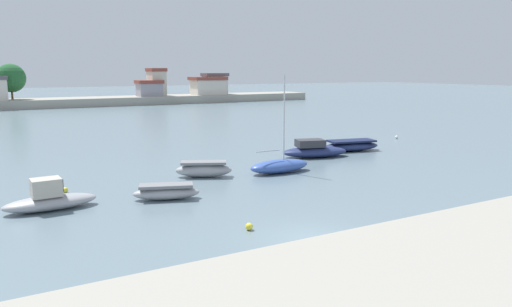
% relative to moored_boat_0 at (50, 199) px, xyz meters
% --- Properties ---
extents(ground_plane, '(400.00, 400.00, 0.00)m').
position_rel_moored_boat_0_xyz_m(ground_plane, '(9.06, -10.35, -0.55)').
color(ground_plane, slate).
extents(seawall_embankment, '(92.65, 6.15, 1.83)m').
position_rel_moored_boat_0_xyz_m(seawall_embankment, '(9.06, -17.28, 0.36)').
color(seawall_embankment, '#9E998C').
rests_on(seawall_embankment, ground).
extents(moored_boat_0, '(4.68, 1.86, 1.66)m').
position_rel_moored_boat_0_xyz_m(moored_boat_0, '(0.00, 0.00, 0.00)').
color(moored_boat_0, '#9E9EA3').
rests_on(moored_boat_0, ground).
extents(moored_boat_1, '(3.86, 2.41, 0.87)m').
position_rel_moored_boat_0_xyz_m(moored_boat_1, '(5.90, -1.02, -0.14)').
color(moored_boat_1, '#9E9EA3').
rests_on(moored_boat_1, ground).
extents(moored_boat_2, '(3.96, 2.79, 1.06)m').
position_rel_moored_boat_0_xyz_m(moored_boat_2, '(10.02, 3.24, -0.04)').
color(moored_boat_2, '#9E9EA3').
rests_on(moored_boat_2, ground).
extents(moored_boat_3, '(4.64, 1.78, 6.84)m').
position_rel_moored_boat_0_xyz_m(moored_boat_3, '(15.22, 1.90, -0.06)').
color(moored_boat_3, '#3856A8').
rests_on(moored_boat_3, ground).
extents(moored_boat_4, '(5.89, 3.60, 1.48)m').
position_rel_moored_boat_0_xyz_m(moored_boat_4, '(20.98, 5.67, 0.00)').
color(moored_boat_4, navy).
rests_on(moored_boat_4, ground).
extents(moored_boat_5, '(5.53, 3.09, 0.97)m').
position_rel_moored_boat_0_xyz_m(moored_boat_5, '(25.77, 6.60, -0.09)').
color(moored_boat_5, navy).
rests_on(moored_boat_5, ground).
extents(mooring_buoy_0, '(0.34, 0.34, 0.34)m').
position_rel_moored_boat_0_xyz_m(mooring_buoy_0, '(34.96, 10.13, -0.38)').
color(mooring_buoy_0, white).
rests_on(mooring_buoy_0, ground).
extents(mooring_buoy_1, '(0.34, 0.34, 0.34)m').
position_rel_moored_boat_0_xyz_m(mooring_buoy_1, '(7.38, -7.92, -0.38)').
color(mooring_buoy_1, yellow).
rests_on(mooring_buoy_1, ground).
extents(mooring_buoy_2, '(0.33, 0.33, 0.33)m').
position_rel_moored_boat_0_xyz_m(mooring_buoy_2, '(1.22, 3.32, -0.39)').
color(mooring_buoy_2, yellow).
rests_on(mooring_buoy_2, ground).
extents(distant_shoreline, '(113.98, 8.81, 9.36)m').
position_rel_moored_boat_0_xyz_m(distant_shoreline, '(10.57, 74.79, 1.52)').
color(distant_shoreline, '#9E998C').
rests_on(distant_shoreline, ground).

